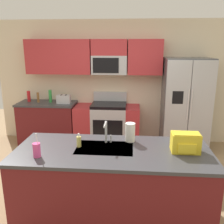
# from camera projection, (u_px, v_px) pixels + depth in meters

# --- Properties ---
(ground_plane) EXTENTS (9.00, 9.00, 0.00)m
(ground_plane) POSITION_uv_depth(u_px,v_px,m) (106.00, 191.00, 3.69)
(ground_plane) COLOR #997A56
(ground_plane) RESTS_ON ground
(kitchen_wall_unit) EXTENTS (5.20, 0.43, 2.60)m
(kitchen_wall_unit) POSITION_uv_depth(u_px,v_px,m) (109.00, 75.00, 5.32)
(kitchen_wall_unit) COLOR beige
(kitchen_wall_unit) RESTS_ON ground
(back_counter) EXTENTS (1.22, 0.63, 0.90)m
(back_counter) POSITION_uv_depth(u_px,v_px,m) (48.00, 122.00, 5.42)
(back_counter) COLOR maroon
(back_counter) RESTS_ON ground
(range_oven) EXTENTS (1.36, 0.61, 1.10)m
(range_oven) POSITION_uv_depth(u_px,v_px,m) (107.00, 124.00, 5.32)
(range_oven) COLOR #B7BABF
(range_oven) RESTS_ON ground
(refrigerator) EXTENTS (0.90, 0.76, 1.85)m
(refrigerator) POSITION_uv_depth(u_px,v_px,m) (185.00, 105.00, 5.00)
(refrigerator) COLOR #4C4F54
(refrigerator) RESTS_ON ground
(island_counter) EXTENTS (2.32, 0.98, 0.90)m
(island_counter) POSITION_uv_depth(u_px,v_px,m) (112.00, 183.00, 3.05)
(island_counter) COLOR maroon
(island_counter) RESTS_ON ground
(toaster) EXTENTS (0.28, 0.16, 0.18)m
(toaster) POSITION_uv_depth(u_px,v_px,m) (64.00, 99.00, 5.20)
(toaster) COLOR #B7BABF
(toaster) RESTS_ON back_counter
(pepper_mill) EXTENTS (0.05, 0.05, 0.22)m
(pepper_mill) POSITION_uv_depth(u_px,v_px,m) (38.00, 97.00, 5.29)
(pepper_mill) COLOR brown
(pepper_mill) RESTS_ON back_counter
(bottle_green) EXTENTS (0.07, 0.07, 0.26)m
(bottle_green) POSITION_uv_depth(u_px,v_px,m) (50.00, 96.00, 5.29)
(bottle_green) COLOR green
(bottle_green) RESTS_ON back_counter
(bottle_red) EXTENTS (0.07, 0.07, 0.23)m
(bottle_red) POSITION_uv_depth(u_px,v_px,m) (29.00, 96.00, 5.36)
(bottle_red) COLOR red
(bottle_red) RESTS_ON back_counter
(sink_faucet) EXTENTS (0.08, 0.21, 0.28)m
(sink_faucet) POSITION_uv_depth(u_px,v_px,m) (106.00, 131.00, 3.08)
(sink_faucet) COLOR #B7BABF
(sink_faucet) RESTS_ON island_counter
(drink_cup_pink) EXTENTS (0.08, 0.08, 0.28)m
(drink_cup_pink) POSITION_uv_depth(u_px,v_px,m) (37.00, 150.00, 2.72)
(drink_cup_pink) COLOR #EA4C93
(drink_cup_pink) RESTS_ON island_counter
(soap_dispenser) EXTENTS (0.06, 0.06, 0.17)m
(soap_dispenser) POSITION_uv_depth(u_px,v_px,m) (79.00, 141.00, 3.00)
(soap_dispenser) COLOR #D8CC66
(soap_dispenser) RESTS_ON island_counter
(paper_towel_roll) EXTENTS (0.12, 0.12, 0.24)m
(paper_towel_roll) POSITION_uv_depth(u_px,v_px,m) (130.00, 132.00, 3.16)
(paper_towel_roll) COLOR white
(paper_towel_roll) RESTS_ON island_counter
(backpack) EXTENTS (0.32, 0.22, 0.23)m
(backpack) POSITION_uv_depth(u_px,v_px,m) (185.00, 142.00, 2.85)
(backpack) COLOR yellow
(backpack) RESTS_ON island_counter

